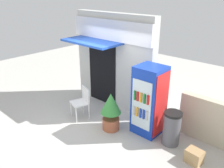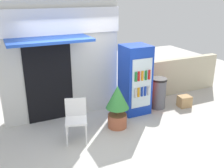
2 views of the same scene
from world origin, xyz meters
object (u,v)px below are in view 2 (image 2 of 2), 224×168
(drink_cooler, at_px, (135,80))
(plastic_chair, at_px, (76,116))
(potted_plant_near_shop, at_px, (117,104))
(trash_bin, at_px, (158,93))
(cardboard_box, at_px, (184,101))

(drink_cooler, distance_m, plastic_chair, 1.98)
(potted_plant_near_shop, relative_size, trash_bin, 1.22)
(plastic_chair, distance_m, trash_bin, 2.62)
(trash_bin, relative_size, cardboard_box, 2.49)
(potted_plant_near_shop, bearing_deg, drink_cooler, 35.40)
(potted_plant_near_shop, height_order, trash_bin, potted_plant_near_shop)
(plastic_chair, height_order, potted_plant_near_shop, potted_plant_near_shop)
(potted_plant_near_shop, distance_m, cardboard_box, 2.29)
(potted_plant_near_shop, bearing_deg, trash_bin, 18.80)
(plastic_chair, distance_m, cardboard_box, 3.31)
(drink_cooler, height_order, cardboard_box, drink_cooler)
(trash_bin, bearing_deg, drink_cooler, 175.81)
(plastic_chair, height_order, cardboard_box, plastic_chair)
(drink_cooler, relative_size, potted_plant_near_shop, 1.73)
(drink_cooler, relative_size, cardboard_box, 5.27)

